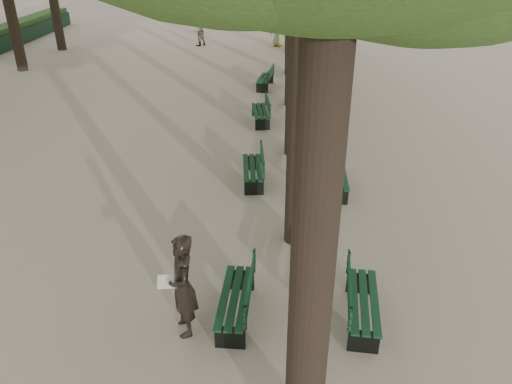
{
  "coord_description": "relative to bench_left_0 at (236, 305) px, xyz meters",
  "views": [
    {
      "loc": [
        1.09,
        -6.62,
        6.24
      ],
      "look_at": [
        0.6,
        3.0,
        1.2
      ],
      "focal_mm": 35.0,
      "sensor_mm": 36.0,
      "label": 1
    }
  ],
  "objects": [
    {
      "name": "ground",
      "position": [
        -0.37,
        -0.37,
        -0.27
      ],
      "size": [
        120.0,
        120.0,
        0.0
      ],
      "primitive_type": "plane",
      "color": "tan",
      "rests_on": "ground"
    },
    {
      "name": "bench_left_0",
      "position": [
        0.0,
        0.0,
        0.0
      ],
      "size": [
        0.64,
        1.82,
        0.92
      ],
      "color": "black",
      "rests_on": "ground"
    },
    {
      "name": "pedestrian_d",
      "position": [
        0.48,
        24.32,
        0.69
      ],
      "size": [
        0.99,
        0.53,
        1.93
      ],
      "primitive_type": "imported",
      "rotation": [
        0.0,
        0.0,
        6.12
      ],
      "color": "#262628",
      "rests_on": "ground"
    },
    {
      "name": "bench_left_1",
      "position": [
        -0.0,
        5.53,
        0.0
      ],
      "size": [
        0.73,
        1.84,
        0.92
      ],
      "color": "black",
      "rests_on": "ground"
    },
    {
      "name": "pedestrian_a",
      "position": [
        -4.37,
        24.18,
        0.6
      ],
      "size": [
        0.82,
        0.87,
        1.74
      ],
      "primitive_type": "imported",
      "rotation": [
        0.0,
        0.0,
        4.0
      ],
      "color": "#262628",
      "rests_on": "ground"
    },
    {
      "name": "bench_right_2",
      "position": [
        2.27,
        10.21,
        0.0
      ],
      "size": [
        0.81,
        1.86,
        0.92
      ],
      "color": "black",
      "rests_on": "ground"
    },
    {
      "name": "man_with_map",
      "position": [
        -0.84,
        -0.39,
        0.69
      ],
      "size": [
        0.75,
        0.86,
        1.93
      ],
      "color": "black",
      "rests_on": "ground"
    },
    {
      "name": "bench_right_0",
      "position": [
        2.27,
        0.02,
        0.0
      ],
      "size": [
        0.74,
        1.85,
        0.92
      ],
      "color": "black",
      "rests_on": "ground"
    },
    {
      "name": "bench_left_2",
      "position": [
        -0.0,
        10.44,
        0.0
      ],
      "size": [
        0.8,
        1.86,
        0.92
      ],
      "color": "black",
      "rests_on": "ground"
    },
    {
      "name": "pedestrian_c",
      "position": [
        4.1,
        22.77,
        0.58
      ],
      "size": [
        0.54,
        1.05,
        1.71
      ],
      "primitive_type": "imported",
      "rotation": [
        0.0,
        0.0,
        1.77
      ],
      "color": "#262628",
      "rests_on": "ground"
    },
    {
      "name": "bench_left_3",
      "position": [
        -0.0,
        15.05,
        0.0
      ],
      "size": [
        0.8,
        1.86,
        0.92
      ],
      "color": "black",
      "rests_on": "ground"
    },
    {
      "name": "bench_right_1",
      "position": [
        2.27,
        5.13,
        0.0
      ],
      "size": [
        0.6,
        1.81,
        0.92
      ],
      "color": "black",
      "rests_on": "ground"
    },
    {
      "name": "pedestrian_b",
      "position": [
        1.98,
        25.7,
        0.65
      ],
      "size": [
        1.14,
        1.06,
        1.84
      ],
      "primitive_type": "imported",
      "rotation": [
        0.0,
        0.0,
        5.57
      ],
      "color": "#262628",
      "rests_on": "ground"
    },
    {
      "name": "bench_right_3",
      "position": [
        2.27,
        15.43,
        0.0
      ],
      "size": [
        0.62,
        1.81,
        0.92
      ],
      "color": "black",
      "rests_on": "ground"
    }
  ]
}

